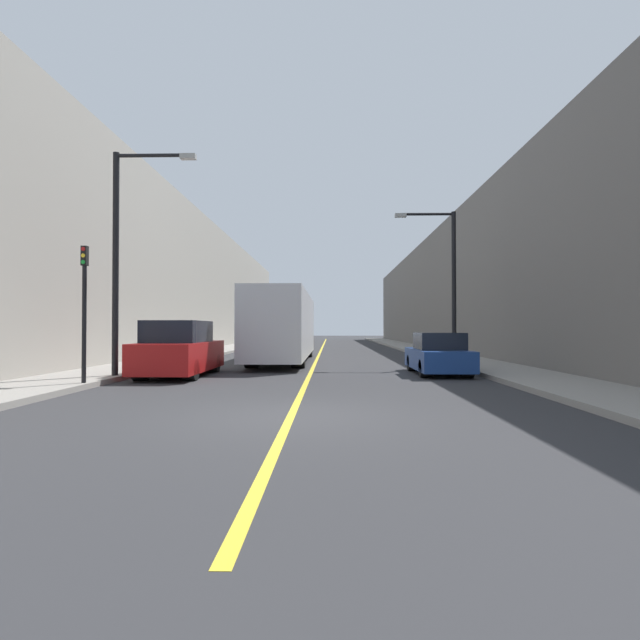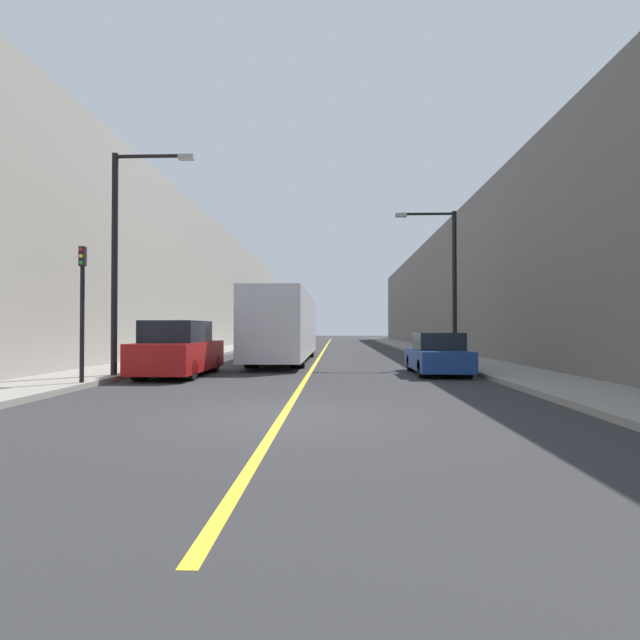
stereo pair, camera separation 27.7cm
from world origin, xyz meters
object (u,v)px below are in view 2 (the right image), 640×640
Objects in this scene: parked_suv_left at (179,351)px; street_lamp_right at (448,275)px; car_right_near at (437,356)px; traffic_light at (82,308)px; street_lamp_left at (122,247)px; bus at (285,326)px.

street_lamp_right reaches higher than parked_suv_left.
traffic_light is at bearing -157.17° from car_right_near.
parked_suv_left reaches higher than car_right_near.
traffic_light is at bearing -93.81° from street_lamp_left.
traffic_light is (-12.02, -8.43, -1.79)m from street_lamp_right.
street_lamp_left is 13.40m from street_lamp_right.
parked_suv_left is (-2.93, -7.56, -0.91)m from bus.
parked_suv_left is at bearing -111.20° from bus.
bus is 11.99m from traffic_light.
street_lamp_left reaches higher than car_right_near.
parked_suv_left is 3.93m from street_lamp_left.
bus is at bearing 63.80° from street_lamp_left.
car_right_near is 11.44m from street_lamp_left.
car_right_near is at bearing -46.53° from bus.
street_lamp_right is (7.50, -2.67, 2.23)m from bus.
parked_suv_left is 9.22m from car_right_near.
street_lamp_right reaches higher than traffic_light.
street_lamp_right is 1.75× the size of traffic_light.
traffic_light is at bearing -114.14° from parked_suv_left.
bus is at bearing 160.40° from street_lamp_right.
street_lamp_left is 1.08× the size of street_lamp_right.
street_lamp_left is at bearing -167.72° from car_right_near.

